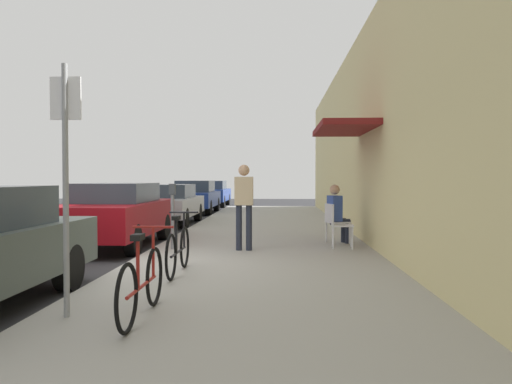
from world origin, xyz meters
name	(u,v)px	position (x,y,z in m)	size (l,w,h in m)	color
ground_plane	(121,273)	(0.00, 0.00, 0.00)	(60.00, 60.00, 0.00)	#2D2D30
sidewalk_slab	(262,252)	(2.25, 2.00, 0.06)	(4.50, 32.00, 0.12)	#9E9B93
building_facade	(383,130)	(4.64, 2.00, 2.50)	(1.40, 32.00, 4.99)	beige
parked_car_1	(116,214)	(-1.10, 3.18, 0.75)	(1.80, 4.40, 1.44)	maroon
parked_car_2	(168,203)	(-1.10, 8.74, 0.70)	(1.80, 4.40, 1.34)	#B7B7BC
parked_car_3	(195,196)	(-1.10, 14.34, 0.74)	(1.80, 4.40, 1.44)	navy
parked_car_4	(211,193)	(-1.10, 19.79, 0.73)	(1.80, 4.40, 1.41)	navy
parking_meter	(172,211)	(0.45, 1.98, 0.89)	(0.12, 0.10, 1.32)	slate
street_sign	(66,170)	(0.40, -3.08, 1.64)	(0.32, 0.06, 2.60)	gray
bicycle_0	(142,283)	(1.19, -3.10, 0.48)	(0.46, 1.71, 0.90)	black
bicycle_1	(178,250)	(1.08, -0.66, 0.48)	(0.46, 1.71, 0.90)	black
cafe_chair_0	(338,223)	(3.82, 2.28, 0.62)	(0.47, 0.47, 0.87)	silver
cafe_chair_1	(335,220)	(3.82, 3.05, 0.62)	(0.55, 0.55, 0.87)	silver
seated_patron_1	(337,212)	(3.88, 3.06, 0.82)	(0.51, 0.46, 1.29)	#232838
pedestrian_standing	(244,200)	(1.90, 1.86, 1.12)	(0.36, 0.22, 1.70)	#232838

